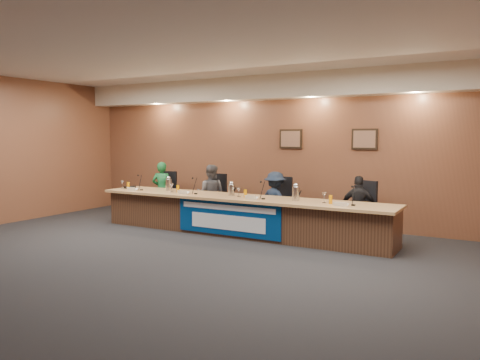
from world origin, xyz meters
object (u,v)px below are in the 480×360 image
Objects in this scene: office_chair_a at (165,197)px; panelist_b at (211,194)px; panelist_c at (275,201)px; carafe_mid at (232,190)px; panelist_a at (162,190)px; carafe_right at (296,194)px; dais_body at (239,216)px; office_chair_b at (213,201)px; office_chair_c at (277,206)px; speakerphone at (131,187)px; office_chair_d at (360,213)px; carafe_left at (169,185)px; panelist_d at (359,208)px; banner at (228,218)px.

panelist_b is at bearing -18.96° from office_chair_a.
carafe_mid is at bearing 65.56° from panelist_c.
panelist_a is 3.79m from carafe_right.
dais_body is 12.50× the size of office_chair_a.
dais_body is 23.91× the size of carafe_right.
office_chair_c is (1.57, 0.00, 0.00)m from office_chair_b.
speakerphone reaches higher than dais_body.
office_chair_d is 1.50× the size of speakerphone.
panelist_a is 4.12× the size of speakerphone.
carafe_right is (2.98, -0.11, 0.00)m from carafe_left.
panelist_d is at bearing -165.91° from panelist_c.
carafe_right reaches higher than carafe_mid.
panelist_c is at bearing 160.27° from panelist_b.
panelist_c is 4.76× the size of carafe_right.
panelist_d is at bearing 8.76° from speakerphone.
carafe_mid is 0.68× the size of speakerphone.
office_chair_d is (1.71, 0.10, -0.12)m from panelist_c.
carafe_mid is at bearing -142.06° from office_chair_d.
carafe_right is (0.78, -0.87, 0.40)m from office_chair_c.
panelist_b is at bearing 142.95° from carafe_mid.
panelist_a is at bearing -19.73° from panelist_b.
panelist_c reaches higher than dais_body.
panelist_b is at bearing -160.37° from office_chair_d.
dais_body is at bearing -141.39° from office_chair_d.
panelist_b reaches higher than office_chair_a.
carafe_left reaches higher than dais_body.
office_chair_b is at bearing 10.43° from panelist_c.
speakerphone is at bearing 179.76° from carafe_right.
panelist_d reaches higher than carafe_left.
office_chair_c is at bearing 163.93° from panelist_b.
office_chair_d is (3.27, 0.00, 0.00)m from office_chair_b.
carafe_mid is (1.61, -0.08, -0.01)m from carafe_left.
office_chair_c is at bearing 161.95° from panelist_a.
banner is at bearing -101.23° from office_chair_c.
panelist_b is at bearing 161.79° from carafe_right.
office_chair_d is at bearing 10.99° from carafe_left.
office_chair_b is 1.85m from speakerphone.
office_chair_c is at bearing 131.77° from carafe_right.
panelist_b reaches higher than office_chair_d.
panelist_b is 5.91× the size of carafe_mid.
panelist_b reaches higher than office_chair_b.
speakerphone is at bearing 50.92° from panelist_a.
speakerphone is (-2.60, -0.02, -0.08)m from carafe_mid.
banner is 1.37m from carafe_right.
office_chair_c is (0.44, 1.23, 0.10)m from banner.
panelist_a is 5.25× the size of carafe_right.
office_chair_a is at bearing -7.22° from panelist_d.
panelist_a is 1.10× the size of panelist_c.
carafe_left reaches higher than office_chair_d.
carafe_mid is (-0.14, -0.02, 0.51)m from dais_body.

